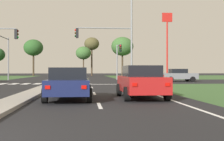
% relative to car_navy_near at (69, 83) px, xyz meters
% --- Properties ---
extents(ground_plane, '(200.00, 200.00, 0.00)m').
position_rel_car_navy_near_xyz_m(ground_plane, '(-2.22, 22.02, -0.76)').
color(ground_plane, black).
extents(grass_verge_far_right, '(35.00, 35.00, 0.01)m').
position_rel_car_navy_near_xyz_m(grass_verge_far_right, '(23.28, 46.52, -0.76)').
color(grass_verge_far_right, '#385B2D').
rests_on(grass_verge_far_right, ground).
extents(median_island_near, '(1.20, 22.00, 0.14)m').
position_rel_car_navy_near_xyz_m(median_island_near, '(-2.22, 3.02, -0.69)').
color(median_island_near, gray).
rests_on(median_island_near, ground).
extents(median_island_far, '(1.20, 36.00, 0.14)m').
position_rel_car_navy_near_xyz_m(median_island_far, '(-2.22, 47.02, -0.69)').
color(median_island_far, '#ADA89E').
rests_on(median_island_far, ground).
extents(lane_dash_near, '(0.14, 2.00, 0.01)m').
position_rel_car_navy_near_xyz_m(lane_dash_near, '(1.28, -2.47, -0.75)').
color(lane_dash_near, silver).
rests_on(lane_dash_near, ground).
extents(lane_dash_second, '(0.14, 2.00, 0.01)m').
position_rel_car_navy_near_xyz_m(lane_dash_second, '(1.28, 3.53, -0.75)').
color(lane_dash_second, silver).
rests_on(lane_dash_second, ground).
extents(lane_dash_third, '(0.14, 2.00, 0.01)m').
position_rel_car_navy_near_xyz_m(lane_dash_third, '(1.28, 9.53, -0.75)').
color(lane_dash_third, silver).
rests_on(lane_dash_third, ground).
extents(lane_dash_fourth, '(0.14, 2.00, 0.01)m').
position_rel_car_navy_near_xyz_m(lane_dash_fourth, '(1.28, 15.53, -0.75)').
color(lane_dash_fourth, silver).
rests_on(lane_dash_fourth, ground).
extents(edge_line_right, '(0.14, 24.00, 0.01)m').
position_rel_car_navy_near_xyz_m(edge_line_right, '(4.63, 4.02, -0.75)').
color(edge_line_right, silver).
rests_on(edge_line_right, ground).
extents(stop_bar_near, '(6.40, 0.50, 0.01)m').
position_rel_car_navy_near_xyz_m(stop_bar_near, '(1.58, 15.02, -0.75)').
color(stop_bar_near, silver).
rests_on(stop_bar_near, ground).
extents(crosswalk_bar_second, '(0.70, 2.80, 0.01)m').
position_rel_car_navy_near_xyz_m(crosswalk_bar_second, '(-7.47, 16.82, -0.75)').
color(crosswalk_bar_second, silver).
rests_on(crosswalk_bar_second, ground).
extents(crosswalk_bar_third, '(0.70, 2.80, 0.01)m').
position_rel_car_navy_near_xyz_m(crosswalk_bar_third, '(-6.32, 16.82, -0.75)').
color(crosswalk_bar_third, silver).
rests_on(crosswalk_bar_third, ground).
extents(crosswalk_bar_fourth, '(0.70, 2.80, 0.01)m').
position_rel_car_navy_near_xyz_m(crosswalk_bar_fourth, '(-5.17, 16.82, -0.75)').
color(crosswalk_bar_fourth, silver).
rests_on(crosswalk_bar_fourth, ground).
extents(crosswalk_bar_fifth, '(0.70, 2.80, 0.01)m').
position_rel_car_navy_near_xyz_m(crosswalk_bar_fifth, '(-4.02, 16.82, -0.75)').
color(crosswalk_bar_fifth, silver).
rests_on(crosswalk_bar_fifth, ground).
extents(crosswalk_bar_sixth, '(0.70, 2.80, 0.01)m').
position_rel_car_navy_near_xyz_m(crosswalk_bar_sixth, '(-2.87, 16.82, -0.75)').
color(crosswalk_bar_sixth, silver).
rests_on(crosswalk_bar_sixth, ground).
extents(crosswalk_bar_seventh, '(0.70, 2.80, 0.01)m').
position_rel_car_navy_near_xyz_m(crosswalk_bar_seventh, '(-1.72, 16.82, -0.75)').
color(crosswalk_bar_seventh, silver).
rests_on(crosswalk_bar_seventh, ground).
extents(crosswalk_bar_eighth, '(0.70, 2.80, 0.01)m').
position_rel_car_navy_near_xyz_m(crosswalk_bar_eighth, '(-0.57, 16.82, -0.75)').
color(crosswalk_bar_eighth, silver).
rests_on(crosswalk_bar_eighth, ground).
extents(car_navy_near, '(2.04, 4.64, 1.48)m').
position_rel_car_navy_near_xyz_m(car_navy_near, '(0.00, 0.00, 0.00)').
color(car_navy_near, '#161E47').
rests_on(car_navy_near, ground).
extents(car_red_third, '(2.03, 4.56, 1.58)m').
position_rel_car_navy_near_xyz_m(car_red_third, '(3.45, 0.41, 0.05)').
color(car_red_third, '#A31919').
rests_on(car_red_third, ground).
extents(car_grey_fourth, '(4.20, 2.06, 1.54)m').
position_rel_car_navy_near_xyz_m(car_grey_fourth, '(12.06, 21.11, 0.03)').
color(car_grey_fourth, slate).
rests_on(car_grey_fourth, ground).
extents(traffic_signal_near_right, '(5.73, 0.32, 5.78)m').
position_rel_car_navy_near_xyz_m(traffic_signal_near_right, '(3.30, 15.42, 3.28)').
color(traffic_signal_near_right, gray).
rests_on(traffic_signal_near_right, ground).
extents(traffic_signal_far_right, '(0.32, 4.26, 5.04)m').
position_rel_car_navy_near_xyz_m(traffic_signal_far_right, '(5.38, 27.02, 2.71)').
color(traffic_signal_far_right, gray).
rests_on(traffic_signal_far_right, ground).
extents(traffic_signal_far_left, '(0.32, 5.56, 5.92)m').
position_rel_car_navy_near_xyz_m(traffic_signal_far_left, '(-9.82, 26.63, 3.36)').
color(traffic_signal_far_left, gray).
rests_on(traffic_signal_far_left, ground).
extents(street_lamp_second, '(2.11, 0.43, 9.59)m').
position_rel_car_navy_near_xyz_m(street_lamp_second, '(6.07, 18.75, 4.56)').
color(street_lamp_second, gray).
rests_on(street_lamp_second, ground).
extents(fastfood_pole_sign, '(1.80, 0.40, 11.64)m').
position_rel_car_navy_near_xyz_m(fastfood_pole_sign, '(15.44, 38.20, 7.72)').
color(fastfood_pole_sign, red).
rests_on(fastfood_pole_sign, ground).
extents(treeline_third, '(4.62, 4.62, 8.80)m').
position_rel_car_navy_near_xyz_m(treeline_third, '(-11.51, 59.11, 6.03)').
color(treeline_third, '#423323').
rests_on(treeline_third, ground).
extents(treeline_fourth, '(3.53, 3.53, 6.90)m').
position_rel_car_navy_near_xyz_m(treeline_fourth, '(0.48, 55.37, 4.61)').
color(treeline_fourth, '#423323').
rests_on(treeline_fourth, ground).
extents(treeline_fifth, '(5.46, 5.46, 9.63)m').
position_rel_car_navy_near_xyz_m(treeline_fifth, '(10.04, 59.11, 6.51)').
color(treeline_fifth, '#423323').
rests_on(treeline_fifth, ground).
extents(treeline_sixth, '(3.63, 3.63, 9.41)m').
position_rel_car_navy_near_xyz_m(treeline_sixth, '(2.49, 58.80, 7.00)').
color(treeline_sixth, '#423323').
rests_on(treeline_sixth, ground).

